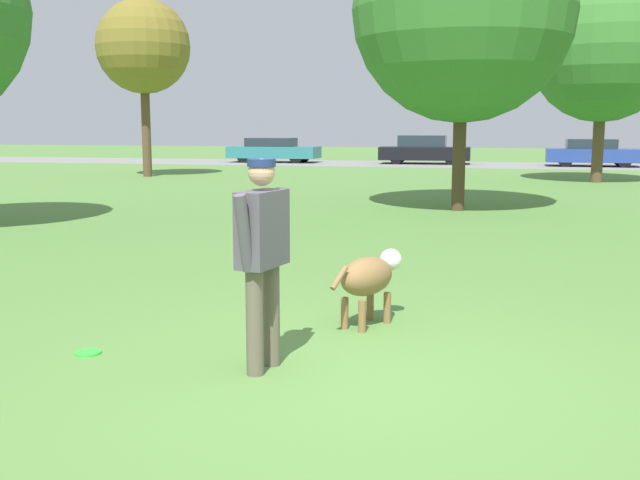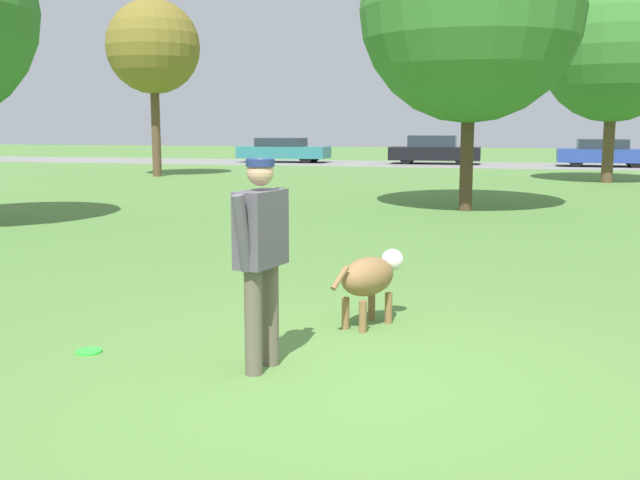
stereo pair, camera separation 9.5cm
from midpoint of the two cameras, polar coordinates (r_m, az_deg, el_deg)
The scene contains 11 objects.
ground_plane at distance 5.51m, azimuth 1.67°, elevation -10.72°, with size 120.00×120.00×0.00m, color #56843D.
far_road_strip at distance 36.24m, azimuth 11.91°, elevation 5.62°, with size 120.00×6.00×0.01m.
person at distance 5.55m, azimuth -4.90°, elevation -0.50°, with size 0.31×0.73×1.60m.
dog at distance 6.91m, azimuth 3.41°, elevation -2.82°, with size 0.61×1.00×0.67m.
frisbee at distance 6.44m, azimuth -17.67°, elevation -8.17°, with size 0.21×0.21×0.02m.
tree_mid_center at distance 16.74m, azimuth 10.68°, elevation 16.78°, with size 4.70×4.70×6.58m.
tree_far_right at distance 26.23m, azimuth 20.68°, elevation 13.37°, with size 4.57×4.57×6.52m.
tree_far_left at distance 28.22m, azimuth -13.41°, elevation 14.11°, with size 3.34×3.34×6.31m.
parked_car_teal at distance 38.05m, azimuth -3.65°, elevation 6.86°, with size 4.53×1.81×1.23m.
parked_car_black at distance 36.76m, azimuth 7.86°, elevation 6.79°, with size 4.36×1.80×1.38m.
parked_car_blue at distance 36.29m, azimuth 20.01°, elevation 6.26°, with size 4.15×1.92×1.24m.
Camera 1 is at (1.02, -5.10, 1.83)m, focal length 42.00 mm.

